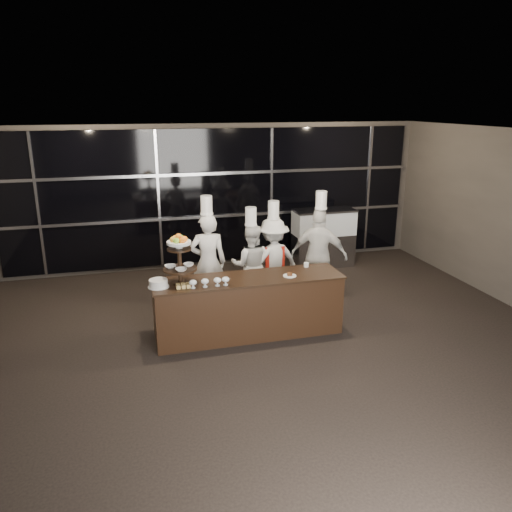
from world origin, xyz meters
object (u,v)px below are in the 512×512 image
object	(u,v)px
chef_a	(208,261)
chef_d	(319,255)
layer_cake	(158,283)
chef_c	(273,260)
display_case	(323,235)
display_stand	(179,256)
buffet_counter	(248,306)
chef_b	(251,264)

from	to	relation	value
chef_a	chef_d	distance (m)	1.94
layer_cake	chef_c	xyz separation A→B (m)	(2.06, 1.23, -0.20)
layer_cake	display_case	bearing A→B (deg)	38.02
display_stand	chef_c	bearing A→B (deg)	34.00
display_stand	chef_a	distance (m)	1.36
chef_a	display_case	bearing A→B (deg)	31.53
buffet_counter	chef_b	xyz separation A→B (m)	(0.34, 1.15, 0.27)
buffet_counter	chef_a	distance (m)	1.27
chef_a	chef_d	world-z (taller)	chef_d
display_case	chef_c	distance (m)	2.34
chef_c	chef_d	size ratio (longest dim) A/B	0.92
layer_cake	chef_d	world-z (taller)	chef_d
layer_cake	chef_b	size ratio (longest dim) A/B	0.17
display_stand	chef_c	world-z (taller)	chef_c
display_stand	chef_c	size ratio (longest dim) A/B	0.41
chef_c	chef_d	world-z (taller)	chef_d
chef_d	display_stand	bearing A→B (deg)	-158.59
display_case	chef_d	bearing A→B (deg)	-114.77
buffet_counter	display_stand	xyz separation A→B (m)	(-1.00, -0.00, 0.87)
display_case	chef_a	world-z (taller)	chef_a
chef_a	buffet_counter	bearing A→B (deg)	-70.20
display_case	chef_a	distance (m)	3.28
chef_a	chef_c	bearing A→B (deg)	2.21
display_case	chef_d	distance (m)	2.05
display_case	chef_c	xyz separation A→B (m)	(-1.64, -1.67, 0.08)
chef_b	chef_d	bearing A→B (deg)	-7.81
chef_b	chef_d	xyz separation A→B (m)	(1.19, -0.16, 0.12)
buffet_counter	chef_c	xyz separation A→B (m)	(0.74, 1.18, 0.31)
buffet_counter	display_case	world-z (taller)	display_case
chef_c	display_case	bearing A→B (deg)	45.48
chef_b	display_stand	bearing A→B (deg)	-139.26
chef_a	chef_c	distance (m)	1.16
chef_b	display_case	bearing A→B (deg)	39.58
buffet_counter	chef_b	bearing A→B (deg)	73.56
display_case	chef_b	world-z (taller)	chef_b
display_stand	chef_a	world-z (taller)	chef_a
display_case	chef_a	xyz separation A→B (m)	(-2.79, -1.71, 0.18)
buffet_counter	chef_a	xyz separation A→B (m)	(-0.41, 1.13, 0.40)
layer_cake	chef_d	distance (m)	3.03
chef_a	chef_c	world-z (taller)	chef_a
display_stand	display_case	xyz separation A→B (m)	(3.39, 2.85, -0.65)
buffet_counter	chef_d	xyz separation A→B (m)	(1.53, 0.99, 0.39)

